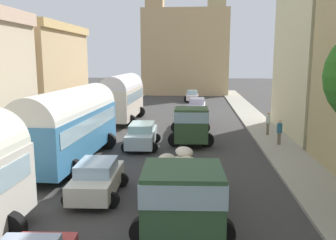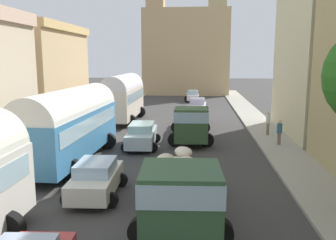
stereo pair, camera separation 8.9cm
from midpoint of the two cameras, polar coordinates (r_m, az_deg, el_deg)
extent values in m
plane|color=#3C3B39|center=(28.21, 0.69, -1.51)|extent=(154.00, 154.00, 0.00)
cube|color=#A7A5A1|center=(29.63, -13.43, -1.10)|extent=(2.50, 70.00, 0.14)
cube|color=#A4A090|center=(28.59, 15.35, -1.57)|extent=(2.50, 70.00, 0.14)
cube|color=tan|center=(31.31, -19.60, 6.16)|extent=(4.80, 9.92, 7.71)
cube|color=tan|center=(31.36, -20.05, 13.77)|extent=(5.28, 9.92, 0.62)
cube|color=beige|center=(27.95, 23.90, 11.11)|extent=(4.82, 9.91, 13.15)
cube|color=tan|center=(56.72, 3.00, 10.81)|extent=(13.27, 6.01, 13.08)
cube|color=tan|center=(55.74, -1.96, 14.15)|extent=(2.66, 2.66, 19.53)
cube|color=tan|center=(55.39, 7.92, 14.10)|extent=(2.66, 2.66, 19.53)
cylinder|color=black|center=(12.15, -24.20, -15.61)|extent=(1.00, 0.35, 1.00)
cube|color=teal|center=(19.77, -15.30, -1.90)|extent=(2.69, 9.49, 2.29)
cylinder|color=silver|center=(19.58, -15.45, 1.39)|extent=(2.63, 9.30, 2.42)
cube|color=#99B7C6|center=(19.68, -15.36, -0.46)|extent=(2.72, 8.74, 0.73)
cylinder|color=black|center=(23.10, -15.22, -3.14)|extent=(1.00, 0.35, 1.00)
cylinder|color=black|center=(22.35, -9.60, -3.36)|extent=(1.00, 0.35, 1.00)
cylinder|color=black|center=(17.97, -22.09, -7.22)|extent=(1.00, 0.35, 1.00)
cylinder|color=black|center=(17.00, -15.05, -7.79)|extent=(1.00, 0.35, 1.00)
cube|color=beige|center=(31.83, -7.17, 2.94)|extent=(2.38, 8.18, 2.54)
cylinder|color=silver|center=(31.71, -7.22, 5.22)|extent=(2.33, 8.01, 2.30)
cube|color=#99B7C6|center=(31.77, -7.19, 3.94)|extent=(2.42, 7.52, 0.81)
cylinder|color=black|center=(34.69, -8.06, 1.36)|extent=(1.00, 0.35, 1.00)
cylinder|color=black|center=(34.26, -4.43, 1.32)|extent=(1.00, 0.35, 1.00)
cylinder|color=black|center=(29.84, -10.22, -0.07)|extent=(1.00, 0.35, 1.00)
cylinder|color=black|center=(29.34, -6.01, -0.13)|extent=(1.00, 0.35, 1.00)
cube|color=#2F5132|center=(10.43, 2.30, -13.17)|extent=(2.37, 2.25, 2.05)
cube|color=#99B7C6|center=(10.22, 2.33, -10.21)|extent=(2.42, 2.34, 0.65)
cube|color=brown|center=(14.13, 2.25, -10.13)|extent=(2.53, 5.33, 0.55)
ellipsoid|color=beige|center=(14.90, 2.97, -6.89)|extent=(1.16, 1.08, 0.53)
ellipsoid|color=beige|center=(14.21, 2.18, -7.73)|extent=(1.05, 0.95, 0.52)
ellipsoid|color=beige|center=(15.01, 1.62, -6.87)|extent=(1.05, 1.14, 0.47)
ellipsoid|color=beige|center=(12.93, 3.42, -7.70)|extent=(1.01, 1.04, 0.55)
ellipsoid|color=silver|center=(15.48, 2.67, -5.17)|extent=(1.09, 1.10, 0.45)
ellipsoid|color=beige|center=(13.06, 3.74, -7.68)|extent=(0.96, 0.97, 0.52)
ellipsoid|color=beige|center=(12.77, -0.27, -6.55)|extent=(0.91, 0.98, 0.50)
cylinder|color=black|center=(11.12, 8.40, -17.55)|extent=(0.90, 0.32, 0.90)
cylinder|color=black|center=(11.11, -3.88, -17.48)|extent=(0.90, 0.32, 0.90)
cylinder|color=black|center=(15.17, 6.59, -9.87)|extent=(0.90, 0.32, 0.90)
cylinder|color=black|center=(15.16, -2.12, -9.82)|extent=(0.90, 0.32, 0.90)
cube|color=#314E2C|center=(22.21, 3.85, -0.72)|extent=(2.12, 2.12, 2.08)
cube|color=#99B7C6|center=(22.12, 3.87, 0.76)|extent=(2.16, 2.20, 0.66)
cube|color=#504841|center=(25.81, 3.77, -0.96)|extent=(2.20, 5.03, 0.55)
ellipsoid|color=beige|center=(24.74, 3.67, -0.22)|extent=(0.79, 0.93, 0.48)
ellipsoid|color=beige|center=(25.28, 3.38, -0.02)|extent=(1.02, 1.11, 0.46)
ellipsoid|color=beige|center=(24.41, 2.72, -0.34)|extent=(1.13, 1.15, 0.49)
ellipsoid|color=beige|center=(24.76, 3.18, 0.66)|extent=(0.83, 0.91, 0.51)
ellipsoid|color=beige|center=(24.31, 4.37, 0.38)|extent=(1.18, 1.22, 0.47)
cylinder|color=black|center=(22.66, 6.42, -3.24)|extent=(0.90, 0.31, 0.90)
cylinder|color=black|center=(22.64, 1.21, -3.19)|extent=(0.90, 0.31, 0.90)
cylinder|color=black|center=(26.77, 5.94, -1.20)|extent=(0.90, 0.31, 0.90)
cylinder|color=black|center=(26.76, 1.55, -1.16)|extent=(0.90, 0.31, 0.90)
cube|color=#AA2C32|center=(30.06, 4.38, 0.36)|extent=(1.75, 3.70, 0.69)
cube|color=#99ABC4|center=(29.96, 4.39, 1.55)|extent=(1.53, 1.93, 0.57)
cylinder|color=black|center=(29.00, 6.06, -0.65)|extent=(0.60, 0.21, 0.60)
cylinder|color=black|center=(29.00, 2.65, -0.61)|extent=(0.60, 0.21, 0.60)
cylinder|color=black|center=(31.25, 5.97, 0.11)|extent=(0.60, 0.21, 0.60)
cylinder|color=black|center=(31.26, 2.80, 0.15)|extent=(0.60, 0.21, 0.60)
cube|color=white|center=(36.90, 4.83, 2.10)|extent=(1.83, 4.33, 0.68)
cube|color=#A3ABCE|center=(36.82, 4.84, 3.07)|extent=(1.55, 2.27, 0.58)
cylinder|color=black|center=(35.61, 6.09, 1.30)|extent=(0.60, 0.21, 0.60)
cylinder|color=black|center=(35.68, 3.39, 1.35)|extent=(0.60, 0.21, 0.60)
cylinder|color=black|center=(38.23, 6.16, 1.88)|extent=(0.60, 0.21, 0.60)
cylinder|color=black|center=(38.30, 3.65, 1.93)|extent=(0.60, 0.21, 0.60)
cube|color=silver|center=(46.97, 4.05, 3.77)|extent=(1.71, 3.69, 0.69)
cube|color=#8FB4BF|center=(46.91, 4.06, 4.50)|extent=(1.45, 1.94, 0.51)
cylinder|color=black|center=(45.92, 5.05, 3.22)|extent=(0.60, 0.21, 0.60)
cylinder|color=black|center=(45.88, 3.10, 3.24)|extent=(0.60, 0.21, 0.60)
cylinder|color=black|center=(48.15, 4.95, 3.53)|extent=(0.60, 0.21, 0.60)
cylinder|color=black|center=(48.11, 3.08, 3.55)|extent=(0.60, 0.21, 0.60)
cube|color=silver|center=(14.85, -11.34, -9.67)|extent=(1.78, 3.70, 0.73)
cube|color=#9AB8D2|center=(14.66, -11.42, -7.43)|extent=(1.51, 1.95, 0.48)
cylinder|color=black|center=(16.19, -13.16, -9.35)|extent=(0.60, 0.21, 0.60)
cylinder|color=black|center=(15.84, -7.46, -9.59)|extent=(0.60, 0.21, 0.60)
cylinder|color=black|center=(14.17, -15.62, -12.27)|extent=(0.60, 0.21, 0.60)
cylinder|color=black|center=(13.78, -9.08, -12.68)|extent=(0.60, 0.21, 0.60)
cube|color=silver|center=(22.53, -4.14, -2.71)|extent=(1.83, 4.34, 0.79)
cube|color=#9DC1BF|center=(22.40, -4.16, -1.13)|extent=(1.54, 2.28, 0.47)
cylinder|color=black|center=(23.99, -5.71, -2.85)|extent=(0.60, 0.21, 0.60)
cylinder|color=black|center=(23.82, -1.80, -2.90)|extent=(0.60, 0.21, 0.60)
cylinder|color=black|center=(21.45, -6.72, -4.40)|extent=(0.60, 0.21, 0.60)
cylinder|color=black|center=(21.25, -2.34, -4.47)|extent=(0.60, 0.21, 0.60)
cylinder|color=#706A53|center=(26.51, 15.86, -2.48)|extent=(0.17, 0.17, 0.14)
cylinder|color=#706A53|center=(26.41, 15.92, -1.41)|extent=(0.25, 0.25, 0.86)
cylinder|color=silver|center=(26.28, 15.99, 0.16)|extent=(0.39, 0.39, 0.61)
sphere|color=tan|center=(26.22, 16.03, 1.05)|extent=(0.22, 0.22, 0.22)
cylinder|color=#776856|center=(23.74, 17.53, -3.97)|extent=(0.19, 0.19, 0.14)
cylinder|color=#776856|center=(23.64, 17.59, -2.89)|extent=(0.25, 0.25, 0.78)
cylinder|color=#2E6783|center=(23.50, 17.68, -1.26)|extent=(0.39, 0.39, 0.59)
sphere|color=#D1AA88|center=(23.43, 17.73, -0.30)|extent=(0.21, 0.21, 0.21)
camera|label=1|loc=(0.04, -89.90, 0.02)|focal=37.74mm
camera|label=2|loc=(0.04, 90.10, -0.02)|focal=37.74mm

